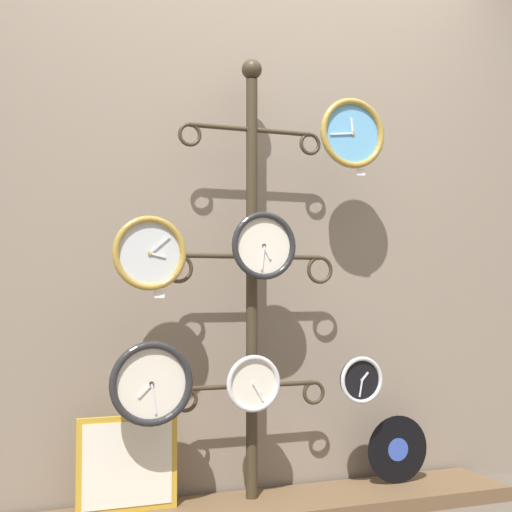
% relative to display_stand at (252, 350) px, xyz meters
% --- Properties ---
extents(shop_wall, '(4.40, 0.04, 2.80)m').
position_rel_display_stand_xyz_m(shop_wall, '(0.00, 0.16, 0.74)').
color(shop_wall, gray).
rests_on(shop_wall, ground_plane).
extents(low_shelf, '(2.20, 0.36, 0.06)m').
position_rel_display_stand_xyz_m(low_shelf, '(0.00, -0.06, -0.63)').
color(low_shelf, brown).
rests_on(low_shelf, ground_plane).
extents(display_stand, '(0.74, 0.42, 1.86)m').
position_rel_display_stand_xyz_m(display_stand, '(0.00, 0.00, 0.00)').
color(display_stand, '#382D1E').
rests_on(display_stand, ground_plane).
extents(clock_top_right, '(0.30, 0.04, 0.30)m').
position_rel_display_stand_xyz_m(clock_top_right, '(0.42, -0.09, 0.91)').
color(clock_top_right, '#60A8DB').
extents(clock_middle_left, '(0.28, 0.04, 0.28)m').
position_rel_display_stand_xyz_m(clock_middle_left, '(-0.45, -0.10, 0.38)').
color(clock_middle_left, silver).
extents(clock_middle_center, '(0.27, 0.04, 0.27)m').
position_rel_display_stand_xyz_m(clock_middle_center, '(0.02, -0.08, 0.42)').
color(clock_middle_center, silver).
extents(clock_bottom_left, '(0.32, 0.04, 0.32)m').
position_rel_display_stand_xyz_m(clock_bottom_left, '(-0.44, -0.11, -0.10)').
color(clock_bottom_left, silver).
extents(clock_bottom_center, '(0.23, 0.04, 0.23)m').
position_rel_display_stand_xyz_m(clock_bottom_center, '(-0.03, -0.09, -0.12)').
color(clock_bottom_center, silver).
extents(clock_bottom_right, '(0.20, 0.04, 0.20)m').
position_rel_display_stand_xyz_m(clock_bottom_right, '(0.44, -0.11, -0.13)').
color(clock_bottom_right, black).
extents(vinyl_record, '(0.29, 0.01, 0.29)m').
position_rel_display_stand_xyz_m(vinyl_record, '(0.67, -0.02, -0.45)').
color(vinyl_record, black).
rests_on(vinyl_record, low_shelf).
extents(picture_frame, '(0.38, 0.02, 0.36)m').
position_rel_display_stand_xyz_m(picture_frame, '(-0.51, -0.01, -0.41)').
color(picture_frame, gold).
rests_on(picture_frame, low_shelf).
extents(price_tag_upper, '(0.04, 0.00, 0.03)m').
position_rel_display_stand_xyz_m(price_tag_upper, '(0.46, -0.09, 0.75)').
color(price_tag_upper, white).
extents(price_tag_mid, '(0.04, 0.00, 0.03)m').
position_rel_display_stand_xyz_m(price_tag_mid, '(-0.41, -0.10, 0.23)').
color(price_tag_mid, white).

